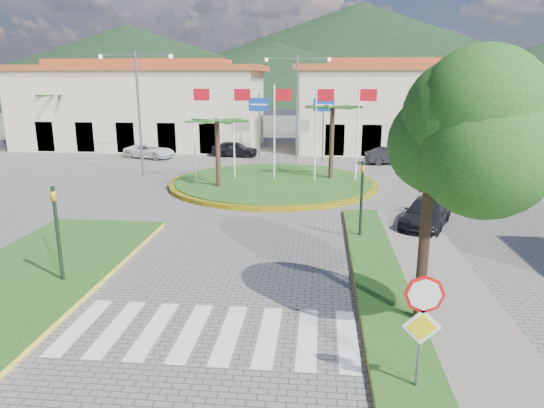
# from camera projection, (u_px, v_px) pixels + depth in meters

# --- Properties ---
(sidewalk_right) EXTENTS (4.00, 28.00, 0.15)m
(sidewalk_right) POSITION_uv_depth(u_px,v_px,m) (470.00, 393.00, 9.95)
(sidewalk_right) COLOR gray
(sidewalk_right) RESTS_ON ground
(verge_right) EXTENTS (1.60, 28.00, 0.18)m
(verge_right) POSITION_uv_depth(u_px,v_px,m) (411.00, 389.00, 10.06)
(verge_right) COLOR #1B4B15
(verge_right) RESTS_ON ground
(median_left) EXTENTS (5.00, 14.00, 0.18)m
(median_left) POSITION_uv_depth(u_px,v_px,m) (15.00, 287.00, 14.99)
(median_left) COLOR #1B4B15
(median_left) RESTS_ON ground
(crosswalk) EXTENTS (8.00, 3.00, 0.01)m
(crosswalk) POSITION_uv_depth(u_px,v_px,m) (206.00, 332.00, 12.46)
(crosswalk) COLOR silver
(crosswalk) RESTS_ON ground
(roundabout_island) EXTENTS (12.70, 12.70, 6.00)m
(roundabout_island) POSITION_uv_depth(u_px,v_px,m) (274.00, 182.00, 29.76)
(roundabout_island) COLOR yellow
(roundabout_island) RESTS_ON ground
(stop_sign) EXTENTS (0.80, 0.11, 2.65)m
(stop_sign) POSITION_uv_depth(u_px,v_px,m) (423.00, 315.00, 9.58)
(stop_sign) COLOR slate
(stop_sign) RESTS_ON ground
(deciduous_tree) EXTENTS (3.60, 3.60, 6.80)m
(deciduous_tree) POSITION_uv_depth(u_px,v_px,m) (434.00, 129.00, 11.60)
(deciduous_tree) COLOR black
(deciduous_tree) RESTS_ON ground
(traffic_light_left) EXTENTS (0.15, 0.18, 3.20)m
(traffic_light_left) POSITION_uv_depth(u_px,v_px,m) (57.00, 226.00, 14.89)
(traffic_light_left) COLOR black
(traffic_light_left) RESTS_ON ground
(traffic_light_right) EXTENTS (0.15, 0.18, 3.20)m
(traffic_light_right) POSITION_uv_depth(u_px,v_px,m) (362.00, 193.00, 19.25)
(traffic_light_right) COLOR black
(traffic_light_right) RESTS_ON ground
(traffic_light_far) EXTENTS (0.18, 0.15, 3.20)m
(traffic_light_far) POSITION_uv_depth(u_px,v_px,m) (398.00, 146.00, 32.40)
(traffic_light_far) COLOR black
(traffic_light_far) RESTS_ON ground
(direction_sign_west) EXTENTS (1.60, 0.14, 5.20)m
(direction_sign_west) POSITION_uv_depth(u_px,v_px,m) (259.00, 116.00, 37.75)
(direction_sign_west) COLOR slate
(direction_sign_west) RESTS_ON ground
(direction_sign_east) EXTENTS (1.60, 0.14, 5.20)m
(direction_sign_east) POSITION_uv_depth(u_px,v_px,m) (323.00, 116.00, 37.27)
(direction_sign_east) COLOR slate
(direction_sign_east) RESTS_ON ground
(street_lamp_centre) EXTENTS (4.80, 0.16, 8.00)m
(street_lamp_centre) POSITION_uv_depth(u_px,v_px,m) (297.00, 104.00, 36.29)
(street_lamp_centre) COLOR slate
(street_lamp_centre) RESTS_ON ground
(street_lamp_west) EXTENTS (4.80, 0.16, 8.00)m
(street_lamp_west) POSITION_uv_depth(u_px,v_px,m) (139.00, 108.00, 31.47)
(street_lamp_west) COLOR slate
(street_lamp_west) RESTS_ON ground
(building_left) EXTENTS (23.32, 9.54, 8.05)m
(building_left) POSITION_uv_depth(u_px,v_px,m) (142.00, 105.00, 45.58)
(building_left) COLOR beige
(building_left) RESTS_ON ground
(building_right) EXTENTS (19.08, 9.54, 8.05)m
(building_right) POSITION_uv_depth(u_px,v_px,m) (402.00, 107.00, 43.28)
(building_right) COLOR beige
(building_right) RESTS_ON ground
(hill_far_west) EXTENTS (140.00, 140.00, 22.00)m
(hill_far_west) POSITION_uv_depth(u_px,v_px,m) (130.00, 63.00, 145.99)
(hill_far_west) COLOR black
(hill_far_west) RESTS_ON ground
(hill_far_mid) EXTENTS (180.00, 180.00, 30.00)m
(hill_far_mid) POSITION_uv_depth(u_px,v_px,m) (360.00, 51.00, 157.54)
(hill_far_mid) COLOR black
(hill_far_mid) RESTS_ON ground
(hill_near_back) EXTENTS (110.00, 110.00, 16.00)m
(hill_near_back) POSITION_uv_depth(u_px,v_px,m) (275.00, 72.00, 132.79)
(hill_near_back) COLOR black
(hill_near_back) RESTS_ON ground
(white_van) EXTENTS (4.59, 3.06, 1.17)m
(white_van) POSITION_uv_depth(u_px,v_px,m) (150.00, 151.00, 39.79)
(white_van) COLOR silver
(white_van) RESTS_ON ground
(car_dark_a) EXTENTS (3.94, 1.88, 1.30)m
(car_dark_a) POSITION_uv_depth(u_px,v_px,m) (235.00, 149.00, 40.58)
(car_dark_a) COLOR black
(car_dark_a) RESTS_ON ground
(car_dark_b) EXTENTS (4.03, 2.04, 1.27)m
(car_dark_b) POSITION_uv_depth(u_px,v_px,m) (391.00, 156.00, 36.91)
(car_dark_b) COLOR black
(car_dark_b) RESTS_ON ground
(car_side_right) EXTENTS (3.17, 4.57, 1.23)m
(car_side_right) POSITION_uv_depth(u_px,v_px,m) (426.00, 213.00, 21.22)
(car_side_right) COLOR black
(car_side_right) RESTS_ON ground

